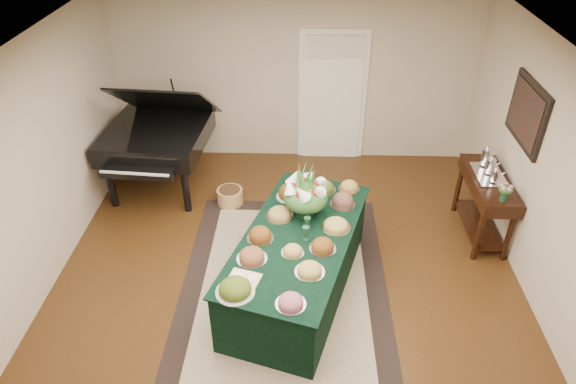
{
  "coord_description": "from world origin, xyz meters",
  "views": [
    {
      "loc": [
        0.16,
        -4.49,
        4.29
      ],
      "look_at": [
        0.0,
        0.3,
        1.05
      ],
      "focal_mm": 32.0,
      "sensor_mm": 36.0,
      "label": 1
    }
  ],
  "objects_px": {
    "grand_piano": "(157,136)",
    "mahogany_sideboard": "(487,191)",
    "buffet_table": "(298,263)",
    "floral_centerpiece": "(306,192)"
  },
  "relations": [
    {
      "from": "grand_piano",
      "to": "mahogany_sideboard",
      "type": "height_order",
      "value": "grand_piano"
    },
    {
      "from": "buffet_table",
      "to": "floral_centerpiece",
      "type": "relative_size",
      "value": 4.92
    },
    {
      "from": "buffet_table",
      "to": "grand_piano",
      "type": "distance_m",
      "value": 2.98
    },
    {
      "from": "mahogany_sideboard",
      "to": "buffet_table",
      "type": "bearing_deg",
      "value": -154.75
    },
    {
      "from": "floral_centerpiece",
      "to": "mahogany_sideboard",
      "type": "distance_m",
      "value": 2.45
    },
    {
      "from": "floral_centerpiece",
      "to": "mahogany_sideboard",
      "type": "bearing_deg",
      "value": 17.66
    },
    {
      "from": "grand_piano",
      "to": "mahogany_sideboard",
      "type": "distance_m",
      "value": 4.54
    },
    {
      "from": "grand_piano",
      "to": "mahogany_sideboard",
      "type": "bearing_deg",
      "value": -12.64
    },
    {
      "from": "buffet_table",
      "to": "floral_centerpiece",
      "type": "xyz_separation_m",
      "value": [
        0.07,
        0.39,
        0.7
      ]
    },
    {
      "from": "floral_centerpiece",
      "to": "mahogany_sideboard",
      "type": "relative_size",
      "value": 0.43
    }
  ]
}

